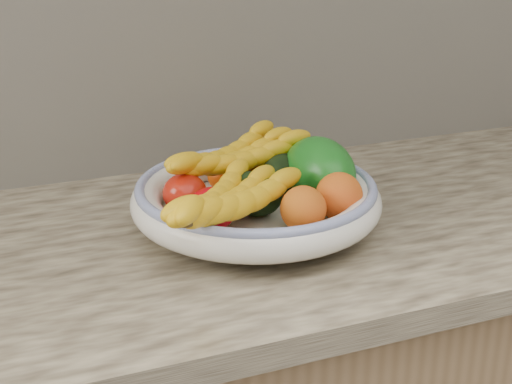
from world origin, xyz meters
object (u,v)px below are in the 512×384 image
object	(u,v)px
fruit_bowl	(256,199)
green_mango	(319,171)
banana_bunch_front	(227,206)
banana_bunch_back	(234,161)

from	to	relation	value
fruit_bowl	green_mango	xyz separation A→B (m)	(0.11, 0.01, 0.03)
fruit_bowl	banana_bunch_front	bearing A→B (deg)	-131.79
fruit_bowl	green_mango	distance (m)	0.12
fruit_bowl	green_mango	bearing A→B (deg)	5.89
green_mango	banana_bunch_front	world-z (taller)	green_mango
fruit_bowl	banana_bunch_front	xyz separation A→B (m)	(-0.08, -0.09, 0.03)
banana_bunch_back	fruit_bowl	bearing A→B (deg)	-106.65
green_mango	banana_bunch_back	distance (m)	0.14
banana_bunch_back	banana_bunch_front	distance (m)	0.17
green_mango	banana_bunch_back	xyz separation A→B (m)	(-0.12, 0.06, 0.01)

